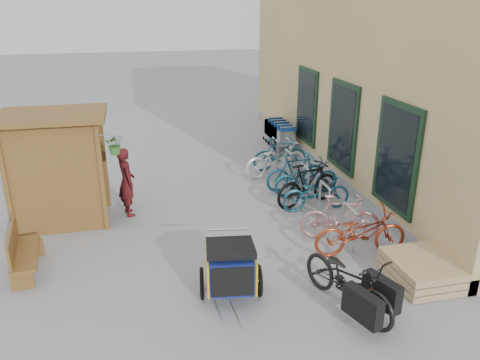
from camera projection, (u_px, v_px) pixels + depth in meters
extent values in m
plane|color=gray|center=(232.00, 260.00, 8.69)|extent=(80.00, 80.00, 0.00)
cube|color=tan|center=(427.00, 40.00, 12.91)|extent=(6.00, 13.00, 7.00)
cube|color=gray|center=(320.00, 163.00, 13.49)|extent=(0.18, 13.00, 0.30)
cube|color=black|center=(396.00, 157.00, 9.31)|extent=(0.06, 1.50, 2.20)
cube|color=black|center=(395.00, 157.00, 9.31)|extent=(0.02, 1.25, 1.95)
cube|color=black|center=(343.00, 127.00, 11.59)|extent=(0.06, 1.50, 2.20)
cube|color=black|center=(342.00, 127.00, 11.58)|extent=(0.02, 1.25, 1.95)
cube|color=black|center=(307.00, 106.00, 13.86)|extent=(0.06, 1.50, 2.20)
cube|color=black|center=(306.00, 106.00, 13.85)|extent=(0.02, 1.25, 1.95)
cube|color=brown|center=(6.00, 186.00, 9.09)|extent=(0.09, 0.09, 2.30)
cube|color=brown|center=(102.00, 178.00, 9.48)|extent=(0.09, 0.09, 2.30)
cube|color=brown|center=(20.00, 165.00, 10.28)|extent=(0.09, 0.09, 2.30)
cube|color=brown|center=(104.00, 159.00, 10.66)|extent=(0.09, 0.09, 2.30)
cube|color=brown|center=(15.00, 174.00, 9.69)|extent=(0.05, 1.30, 2.30)
cube|color=brown|center=(55.00, 181.00, 9.31)|extent=(1.80, 0.05, 2.30)
cube|color=brown|center=(62.00, 162.00, 10.44)|extent=(1.80, 0.05, 2.30)
cube|color=brown|center=(51.00, 115.00, 9.45)|extent=(2.15, 1.65, 0.10)
cube|color=brown|center=(51.00, 183.00, 9.92)|extent=(1.30, 1.15, 0.04)
cube|color=brown|center=(47.00, 156.00, 9.71)|extent=(1.30, 1.15, 0.04)
cylinder|color=#A5A8AD|center=(106.00, 135.00, 9.19)|extent=(0.36, 0.02, 0.02)
imported|color=#386C26|center=(115.00, 144.00, 9.30)|extent=(0.38, 0.33, 0.42)
cylinder|color=#A5A8AD|center=(354.00, 233.00, 8.80)|extent=(0.05, 0.05, 0.84)
cylinder|color=#A5A8AD|center=(343.00, 222.00, 9.26)|extent=(0.05, 0.05, 0.84)
cylinder|color=#A5A8AD|center=(350.00, 208.00, 8.88)|extent=(0.05, 0.50, 0.05)
cylinder|color=#A5A8AD|center=(329.00, 208.00, 9.89)|extent=(0.05, 0.05, 0.84)
cylinder|color=#A5A8AD|center=(320.00, 199.00, 10.35)|extent=(0.05, 0.05, 0.84)
cylinder|color=#A5A8AD|center=(325.00, 185.00, 9.97)|extent=(0.05, 0.50, 0.05)
cylinder|color=#A5A8AD|center=(308.00, 187.00, 10.99)|extent=(0.05, 0.05, 0.84)
cylinder|color=#A5A8AD|center=(301.00, 180.00, 11.44)|extent=(0.05, 0.05, 0.84)
cylinder|color=#A5A8AD|center=(305.00, 167.00, 11.06)|extent=(0.05, 0.50, 0.05)
cylinder|color=#A5A8AD|center=(291.00, 170.00, 12.08)|extent=(0.05, 0.05, 0.84)
cylinder|color=#A5A8AD|center=(285.00, 164.00, 12.53)|extent=(0.05, 0.05, 0.84)
cylinder|color=#A5A8AD|center=(289.00, 152.00, 12.15)|extent=(0.05, 0.50, 0.05)
cylinder|color=#A5A8AD|center=(278.00, 156.00, 13.17)|extent=(0.05, 0.05, 0.84)
cylinder|color=#A5A8AD|center=(272.00, 151.00, 13.62)|extent=(0.05, 0.05, 0.84)
cylinder|color=#A5A8AD|center=(275.00, 140.00, 13.25)|extent=(0.05, 0.50, 0.05)
cube|color=tan|center=(420.00, 277.00, 8.03)|extent=(1.00, 1.20, 0.12)
cube|color=tan|center=(421.00, 270.00, 7.98)|extent=(1.00, 1.20, 0.12)
cube|color=tan|center=(422.00, 263.00, 7.93)|extent=(1.00, 1.20, 0.12)
cube|color=brown|center=(26.00, 254.00, 8.17)|extent=(0.56, 1.39, 0.05)
cube|color=brown|center=(12.00, 242.00, 8.05)|extent=(0.20, 1.35, 0.45)
cube|color=brown|center=(22.00, 280.00, 7.75)|extent=(0.36, 0.10, 0.36)
cube|color=brown|center=(33.00, 249.00, 8.74)|extent=(0.36, 0.10, 0.36)
cube|color=silver|center=(284.00, 136.00, 14.71)|extent=(0.50, 0.78, 0.48)
cube|color=#17479A|center=(288.00, 129.00, 14.23)|extent=(0.50, 0.04, 0.16)
cylinder|color=silver|center=(289.00, 127.00, 14.19)|extent=(0.53, 0.03, 0.03)
cylinder|color=black|center=(280.00, 154.00, 14.55)|extent=(0.04, 0.11, 0.11)
cube|color=silver|center=(281.00, 133.00, 15.00)|extent=(0.50, 0.78, 0.48)
cube|color=#17479A|center=(285.00, 126.00, 14.53)|extent=(0.50, 0.04, 0.16)
cylinder|color=silver|center=(285.00, 125.00, 14.48)|extent=(0.53, 0.03, 0.03)
cylinder|color=black|center=(277.00, 151.00, 14.84)|extent=(0.04, 0.11, 0.11)
cube|color=silver|center=(278.00, 131.00, 15.29)|extent=(0.50, 0.78, 0.48)
cube|color=#17479A|center=(282.00, 124.00, 14.82)|extent=(0.50, 0.04, 0.16)
cylinder|color=silver|center=(282.00, 122.00, 14.77)|extent=(0.53, 0.03, 0.03)
cylinder|color=black|center=(274.00, 148.00, 15.13)|extent=(0.04, 0.11, 0.11)
cube|color=silver|center=(275.00, 128.00, 15.58)|extent=(0.50, 0.78, 0.48)
cube|color=#17479A|center=(279.00, 122.00, 15.11)|extent=(0.50, 0.04, 0.16)
cylinder|color=silver|center=(279.00, 120.00, 15.06)|extent=(0.53, 0.03, 0.03)
cylinder|color=black|center=(271.00, 146.00, 15.42)|extent=(0.04, 0.11, 0.11)
cube|color=silver|center=(272.00, 126.00, 15.87)|extent=(0.50, 0.78, 0.48)
cube|color=#17479A|center=(276.00, 119.00, 15.40)|extent=(0.50, 0.04, 0.16)
cylinder|color=silver|center=(276.00, 118.00, 15.35)|extent=(0.53, 0.03, 0.03)
cylinder|color=black|center=(269.00, 143.00, 15.72)|extent=(0.04, 0.11, 0.11)
cube|color=navy|center=(231.00, 267.00, 7.48)|extent=(0.81, 1.00, 0.53)
cube|color=gold|center=(208.00, 268.00, 7.45)|extent=(0.16, 0.91, 0.53)
cube|color=gold|center=(253.00, 266.00, 7.51)|extent=(0.16, 0.91, 0.53)
cube|color=black|center=(233.00, 282.00, 7.03)|extent=(0.64, 0.13, 0.49)
cube|color=black|center=(230.00, 248.00, 7.42)|extent=(0.87, 0.97, 0.26)
torus|color=black|center=(202.00, 283.00, 7.55)|extent=(0.14, 0.53, 0.53)
torus|color=black|center=(259.00, 281.00, 7.62)|extent=(0.14, 0.53, 0.53)
cylinder|color=#B7B7BC|center=(234.00, 312.00, 6.86)|extent=(0.14, 0.78, 0.03)
cylinder|color=#B7B7BC|center=(228.00, 229.00, 7.80)|extent=(0.73, 0.14, 0.03)
imported|color=black|center=(348.00, 280.00, 7.19)|extent=(1.23, 1.99, 0.99)
cube|color=black|center=(362.00, 306.00, 6.65)|extent=(0.38, 0.67, 0.45)
cube|color=black|center=(381.00, 292.00, 6.97)|extent=(0.38, 0.67, 0.45)
cube|color=#F05316|center=(373.00, 296.00, 6.79)|extent=(0.17, 0.21, 0.12)
imported|color=maroon|center=(127.00, 182.00, 10.32)|extent=(0.50, 0.64, 1.56)
imported|color=maroon|center=(361.00, 232.00, 8.74)|extent=(1.82, 0.75, 0.93)
imported|color=tan|center=(340.00, 217.00, 9.32)|extent=(1.65, 0.87, 0.96)
imported|color=#1D5B75|center=(316.00, 192.00, 10.67)|extent=(1.62, 0.58, 0.85)
imported|color=black|center=(308.00, 184.00, 10.90)|extent=(1.81, 1.01, 1.05)
imported|color=#1D5B75|center=(306.00, 177.00, 11.53)|extent=(1.72, 0.71, 0.89)
imported|color=#1D5B75|center=(296.00, 172.00, 11.80)|extent=(1.64, 0.59, 0.96)
imported|color=silver|center=(276.00, 159.00, 12.76)|extent=(1.93, 1.01, 0.97)
imported|color=#1D5B75|center=(280.00, 154.00, 13.21)|extent=(1.60, 0.48, 0.95)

